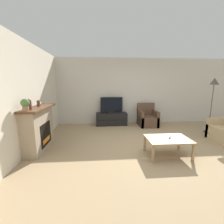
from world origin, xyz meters
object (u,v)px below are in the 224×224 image
remote (170,137)px  fireplace (38,128)px  mantel_vase_left (29,105)px  floor_lamp (214,86)px  armchair (147,118)px  potted_plant (25,104)px  tv (112,106)px  coffee_table (168,140)px  tv_stand (112,119)px  mantel_clock (39,103)px

remote → fireplace: bearing=-160.0°
mantel_vase_left → floor_lamp: size_ratio=0.13×
fireplace → armchair: (3.46, 1.96, -0.27)m
remote → floor_lamp: (2.13, 1.52, 1.16)m
mantel_vase_left → potted_plant: bearing=-90.0°
tv → mantel_vase_left: bearing=-128.1°
mantel_vase_left → coffee_table: bearing=-3.9°
armchair → remote: armchair is taller
potted_plant → floor_lamp: bearing=16.0°
remote → floor_lamp: 2.87m
tv → remote: (1.17, -2.73, -0.37)m
potted_plant → tv: potted_plant is taller
tv → armchair: tv is taller
coffee_table → floor_lamp: floor_lamp is taller
armchair → floor_lamp: 2.49m
fireplace → floor_lamp: 5.51m
tv_stand → tv: 0.55m
fireplace → armchair: fireplace is taller
floor_lamp → armchair: bearing=151.7°
potted_plant → remote: size_ratio=1.76×
fireplace → mantel_vase_left: (0.02, -0.40, 0.65)m
coffee_table → mantel_clock: bearing=166.5°
mantel_clock → potted_plant: potted_plant is taller
mantel_clock → floor_lamp: floor_lamp is taller
remote → coffee_table: bearing=-118.4°
mantel_vase_left → armchair: mantel_vase_left is taller
mantel_vase_left → tv_stand: bearing=51.9°
tv_stand → fireplace: bearing=-133.1°
fireplace → tv_stand: fireplace is taller
tv_stand → coffee_table: size_ratio=1.28×
coffee_table → tv_stand: bearing=111.7°
armchair → remote: size_ratio=5.90×
fireplace → coffee_table: (3.13, -0.61, -0.19)m
mantel_clock → remote: mantel_clock is taller
fireplace → mantel_clock: (0.02, 0.13, 0.62)m
mantel_clock → tv: mantel_clock is taller
potted_plant → coffee_table: bearing=-0.8°
fireplace → mantel_vase_left: 0.77m
fireplace → potted_plant: potted_plant is taller
mantel_clock → remote: size_ratio=1.00×
coffee_table → remote: 0.10m
tv → remote: 2.99m
tv → remote: tv is taller
mantel_clock → tv: size_ratio=0.17×
tv_stand → floor_lamp: bearing=-20.1°
potted_plant → tv_stand: potted_plant is taller
coffee_table → remote: bearing=31.5°
mantel_clock → armchair: bearing=27.9°
tv_stand → remote: 2.98m
potted_plant → tv_stand: size_ratio=0.21×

